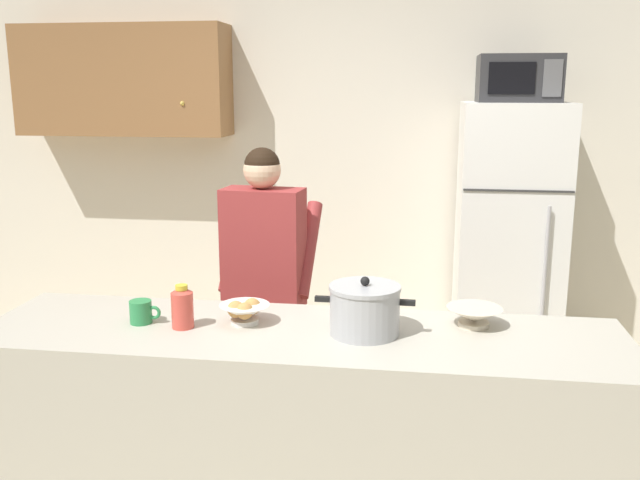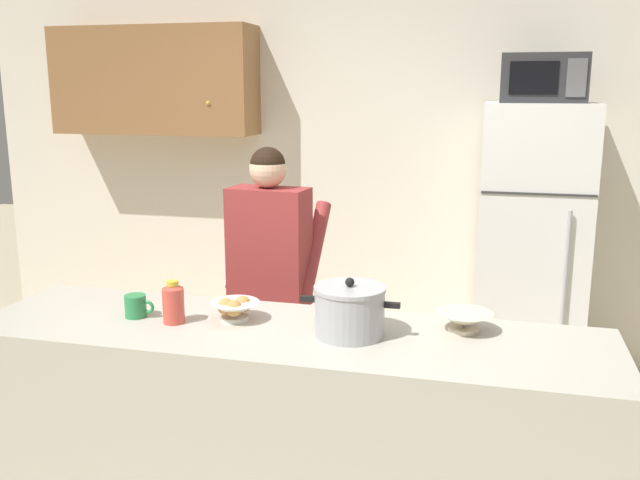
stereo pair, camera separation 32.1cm
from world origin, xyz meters
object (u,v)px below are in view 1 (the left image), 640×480
(refrigerator, at_px, (508,244))
(cooking_pot, at_px, (365,310))
(person_near_pot, at_px, (265,266))
(microwave, at_px, (518,78))
(coffee_mug, at_px, (141,312))
(bread_bowl, at_px, (245,311))
(empty_bowl, at_px, (474,315))
(bottle_near_edge, at_px, (182,307))

(refrigerator, xyz_separation_m, cooking_pot, (-0.76, -1.84, 0.13))
(person_near_pot, bearing_deg, microwave, 38.83)
(refrigerator, height_order, coffee_mug, refrigerator)
(cooking_pot, relative_size, bread_bowl, 1.89)
(coffee_mug, bearing_deg, microwave, 47.44)
(person_near_pot, xyz_separation_m, cooking_pot, (0.57, -0.75, 0.04))
(empty_bowl, bearing_deg, person_near_pot, 149.27)
(microwave, relative_size, coffee_mug, 3.66)
(person_near_pot, relative_size, coffee_mug, 12.07)
(coffee_mug, bearing_deg, refrigerator, 47.78)
(microwave, bearing_deg, coffee_mug, -132.56)
(coffee_mug, distance_m, bread_bowl, 0.42)
(cooking_pot, height_order, coffee_mug, cooking_pot)
(person_near_pot, distance_m, bottle_near_edge, 0.80)
(cooking_pot, bearing_deg, person_near_pot, 127.47)
(microwave, relative_size, bottle_near_edge, 2.69)
(microwave, relative_size, person_near_pot, 0.30)
(refrigerator, bearing_deg, bottle_near_edge, -128.49)
(person_near_pot, height_order, cooking_pot, person_near_pot)
(cooking_pot, distance_m, bread_bowl, 0.50)
(refrigerator, xyz_separation_m, coffee_mug, (-1.68, -1.85, 0.08))
(cooking_pot, bearing_deg, empty_bowl, 19.09)
(cooking_pot, xyz_separation_m, bottle_near_edge, (-0.73, -0.04, -0.01))
(cooking_pot, bearing_deg, microwave, 67.25)
(coffee_mug, relative_size, bread_bowl, 0.63)
(microwave, bearing_deg, refrigerator, 90.07)
(cooking_pot, distance_m, empty_bowl, 0.46)
(refrigerator, height_order, empty_bowl, refrigerator)
(empty_bowl, height_order, bottle_near_edge, bottle_near_edge)
(microwave, height_order, cooking_pot, microwave)
(microwave, xyz_separation_m, bottle_near_edge, (-1.49, -1.86, -0.91))
(microwave, xyz_separation_m, empty_bowl, (-0.33, -1.67, -0.95))
(cooking_pot, relative_size, empty_bowl, 1.73)
(coffee_mug, relative_size, bottle_near_edge, 0.73)
(refrigerator, bearing_deg, bread_bowl, -125.06)
(coffee_mug, height_order, bread_bowl, bread_bowl)
(cooking_pot, height_order, bread_bowl, cooking_pot)
(bread_bowl, bearing_deg, bottle_near_edge, -160.38)
(coffee_mug, height_order, empty_bowl, coffee_mug)
(empty_bowl, bearing_deg, refrigerator, 78.90)
(person_near_pot, relative_size, bottle_near_edge, 8.86)
(microwave, distance_m, cooking_pot, 2.17)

